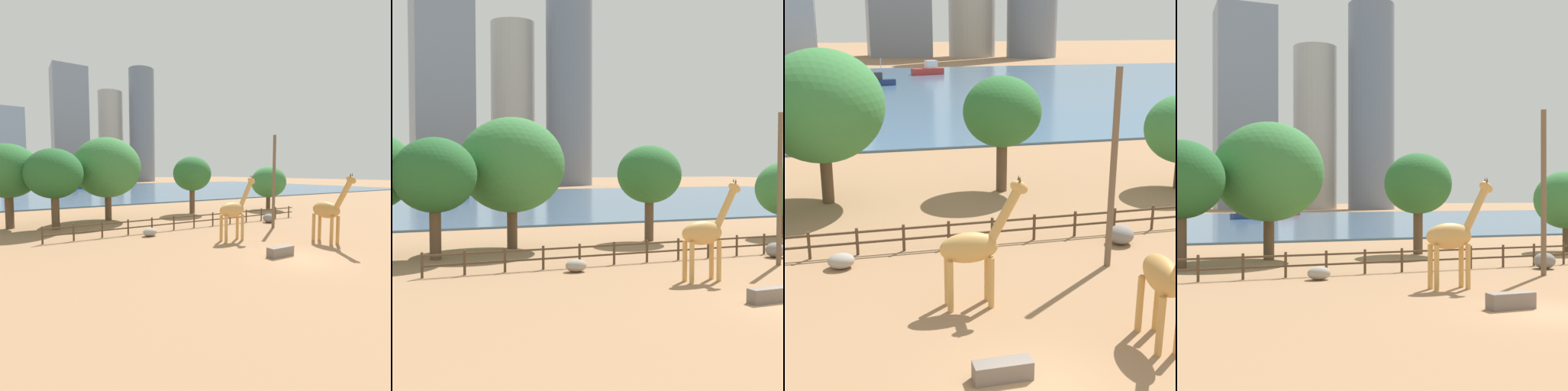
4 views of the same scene
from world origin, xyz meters
TOP-DOWN VIEW (x-y plane):
  - ground_plane at (0.00, 80.00)m, footprint 400.00×400.00m
  - harbor_water at (0.00, 77.00)m, footprint 180.00×86.00m
  - giraffe_tall at (-0.41, 5.84)m, footprint 3.41×0.89m
  - utility_pole at (6.13, 8.17)m, footprint 0.28×0.28m
  - boulder_near_fence at (7.93, 10.52)m, footprint 1.23×1.22m
  - boulder_by_pole at (-5.25, 10.63)m, footprint 1.16×0.89m
  - feeding_trough at (-0.68, 0.90)m, footprint 1.80×0.60m
  - enclosure_fence at (-0.10, 12.00)m, footprint 26.12×0.14m
  - tree_left_large at (-5.81, 20.81)m, footprint 7.17×7.17m
  - tree_right_tall at (-11.41, 17.91)m, footprint 5.02×5.02m
  - tree_left_small at (4.81, 20.83)m, footprint 4.81×4.81m
  - boat_ferry at (12.70, 101.80)m, footprint 6.41×3.82m
  - boat_tug at (1.99, 84.05)m, footprint 5.08×2.86m
  - skyline_tower_needle at (50.10, 152.37)m, footprint 14.10×14.10m
  - skyline_block_left at (34.42, 159.41)m, footprint 13.34×13.34m
  - skyline_block_right at (14.00, 165.43)m, footprint 17.45×15.24m

SIDE VIEW (x-z plane):
  - ground_plane at x=0.00m, z-range 0.00..0.00m
  - harbor_water at x=0.00m, z-range 0.00..0.20m
  - feeding_trough at x=-0.68m, z-range 0.00..0.60m
  - boulder_by_pole at x=-5.25m, z-range 0.00..0.67m
  - boulder_near_fence at x=7.93m, z-range 0.00..0.91m
  - enclosure_fence at x=-0.10m, z-range 0.11..1.41m
  - boat_tug at x=1.99m, z-range -1.24..3.09m
  - boat_ferry at x=12.70m, z-range -0.23..2.43m
  - giraffe_tall at x=-0.41m, z-range -0.13..4.85m
  - utility_pole at x=6.13m, z-range 0.00..8.61m
  - tree_left_small at x=4.81m, z-range 1.38..8.56m
  - tree_right_tall at x=-11.41m, z-range 1.36..8.70m
  - tree_left_large at x=-5.81m, z-range 1.22..10.13m
  - skyline_block_left at x=34.42m, z-range 0.00..49.54m
  - skyline_block_right at x=14.00m, z-range 0.00..60.81m
  - skyline_tower_needle at x=50.10m, z-range 0.00..62.23m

